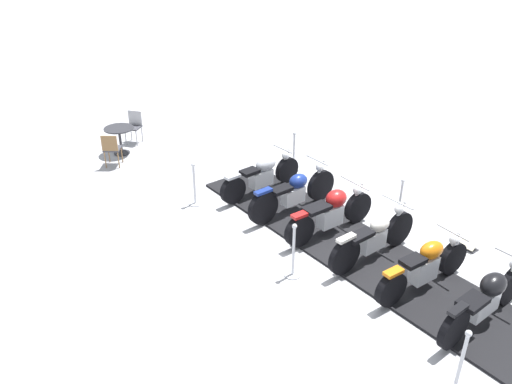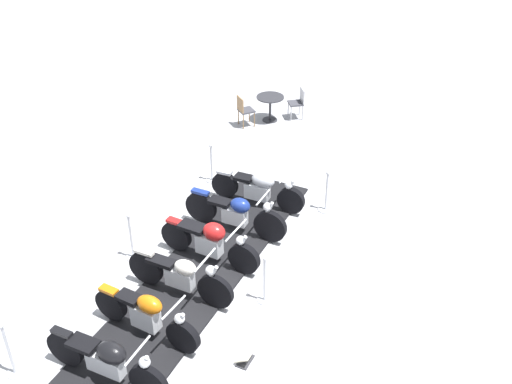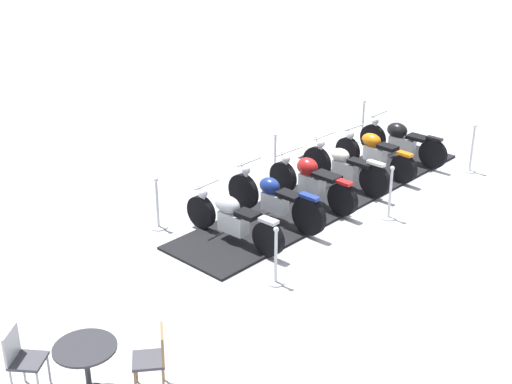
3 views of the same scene
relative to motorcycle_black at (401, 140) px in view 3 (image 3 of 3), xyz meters
The scene contains 18 objects.
ground_plane 2.81m from the motorcycle_black, 148.47° to the left, with size 80.00×80.00×0.00m, color #B2B2B7.
display_platform 2.81m from the motorcycle_black, 148.47° to the left, with size 7.73×1.62×0.05m, color black.
motorcycle_black is the anchor object (origin of this frame).
motorcycle_copper 1.10m from the motorcycle_black, 148.27° to the left, with size 1.39×1.82×0.91m.
motorcycle_cream 2.21m from the motorcycle_black, 148.12° to the left, with size 1.28×1.91×1.03m.
motorcycle_maroon 3.32m from the motorcycle_black, 147.90° to the left, with size 1.38×1.90×0.96m.
motorcycle_navy 4.42m from the motorcycle_black, 147.79° to the left, with size 1.36×2.05×1.04m.
motorcycle_chrome 5.53m from the motorcycle_black, 147.66° to the left, with size 1.26×2.00×0.92m.
stanchion_right_rear 6.22m from the motorcycle_black, 134.37° to the left, with size 0.35×0.35×1.02m.
stanchion_left_mid 3.15m from the motorcycle_black, behind, with size 0.31×0.31×1.08m.
stanchion_right_front 1.52m from the motorcycle_black, 37.45° to the left, with size 0.32×0.32×1.08m.
stanchion_right_mid 3.11m from the motorcycle_black, 120.40° to the left, with size 0.28×0.28×1.04m.
stanchion_left_rear 6.24m from the motorcycle_black, 161.56° to the left, with size 0.30×0.30×1.01m.
stanchion_left_front 1.60m from the motorcycle_black, 103.34° to the right, with size 0.29×0.29×1.11m.
info_placard 2.22m from the motorcycle_black, 94.37° to the left, with size 0.40×0.39×0.24m.
cafe_table 9.80m from the motorcycle_black, 156.98° to the left, with size 0.78×0.78×0.74m.
cafe_chair_near_table 10.20m from the motorcycle_black, 152.89° to the left, with size 0.43×0.43×0.90m.
cafe_chair_across_table 9.27m from the motorcycle_black, 160.78° to the left, with size 0.51×0.51×0.89m.
Camera 3 is at (-13.12, -0.94, 5.85)m, focal length 48.78 mm.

